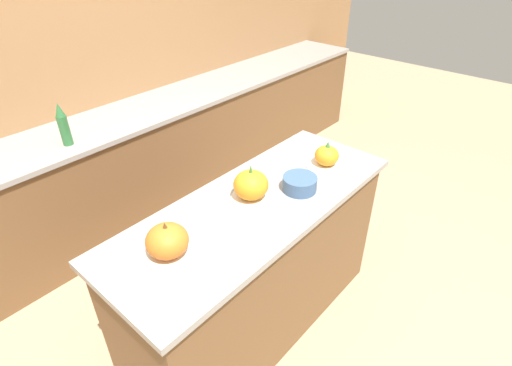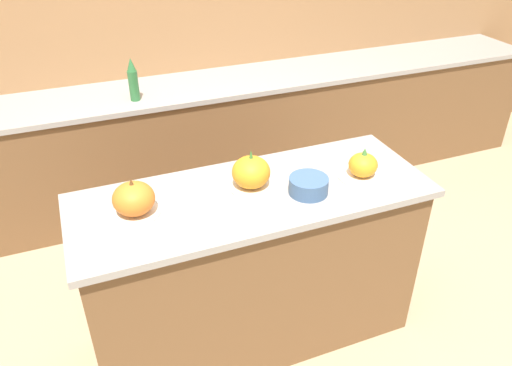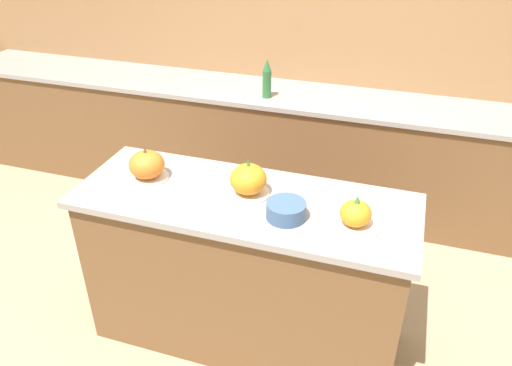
% 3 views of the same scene
% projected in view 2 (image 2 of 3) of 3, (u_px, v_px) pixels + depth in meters
% --- Properties ---
extents(ground_plane, '(12.00, 12.00, 0.00)m').
position_uv_depth(ground_plane, '(254.00, 331.00, 2.82)').
color(ground_plane, tan).
extents(wall_back, '(8.00, 0.06, 2.50)m').
position_uv_depth(wall_back, '(161.00, 28.00, 3.60)').
color(wall_back, '#9E7047').
rests_on(wall_back, ground_plane).
extents(kitchen_island, '(1.69, 0.63, 0.94)m').
position_uv_depth(kitchen_island, '(253.00, 268.00, 2.57)').
color(kitchen_island, brown).
rests_on(kitchen_island, ground_plane).
extents(back_counter, '(6.00, 0.60, 0.92)m').
position_uv_depth(back_counter, '(181.00, 145.00, 3.76)').
color(back_counter, brown).
rests_on(back_counter, ground_plane).
extents(pumpkin_cake_left, '(0.21, 0.21, 0.18)m').
position_uv_depth(pumpkin_cake_left, '(134.00, 200.00, 2.14)').
color(pumpkin_cake_left, silver).
rests_on(pumpkin_cake_left, kitchen_island).
extents(pumpkin_cake_center, '(0.21, 0.21, 0.20)m').
position_uv_depth(pumpkin_cake_center, '(251.00, 173.00, 2.32)').
color(pumpkin_cake_center, silver).
rests_on(pumpkin_cake_center, kitchen_island).
extents(pumpkin_cake_right, '(0.24, 0.24, 0.16)m').
position_uv_depth(pumpkin_cake_right, '(363.00, 167.00, 2.41)').
color(pumpkin_cake_right, silver).
rests_on(pumpkin_cake_right, kitchen_island).
extents(bottle_tall, '(0.07, 0.07, 0.29)m').
position_uv_depth(bottle_tall, '(133.00, 80.00, 3.25)').
color(bottle_tall, '#2D6B38').
rests_on(bottle_tall, back_counter).
extents(mixing_bowl, '(0.18, 0.18, 0.08)m').
position_uv_depth(mixing_bowl, '(309.00, 185.00, 2.30)').
color(mixing_bowl, '#3D5B84').
rests_on(mixing_bowl, kitchen_island).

